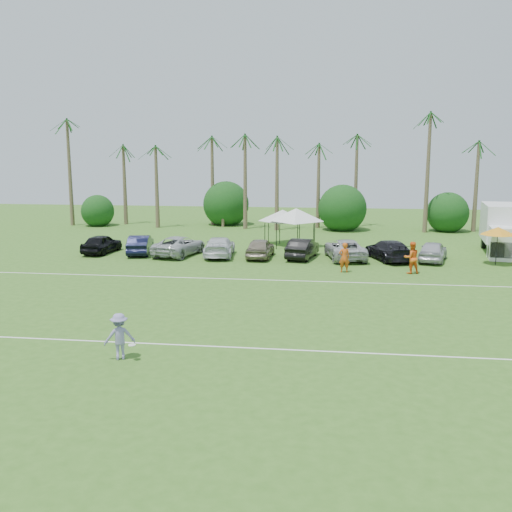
# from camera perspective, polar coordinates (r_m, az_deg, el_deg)

# --- Properties ---
(ground) EXTENTS (120.00, 120.00, 0.00)m
(ground) POSITION_cam_1_polar(r_m,az_deg,el_deg) (20.83, -6.70, -10.73)
(ground) COLOR #36621D
(ground) RESTS_ON ground
(field_lines) EXTENTS (80.00, 12.10, 0.01)m
(field_lines) POSITION_cam_1_polar(r_m,az_deg,el_deg) (28.26, -2.73, -4.99)
(field_lines) COLOR white
(field_lines) RESTS_ON ground
(palm_tree_0) EXTENTS (2.40, 2.40, 8.90)m
(palm_tree_0) POSITION_cam_1_polar(r_m,az_deg,el_deg) (62.87, -18.09, 9.81)
(palm_tree_0) COLOR brown
(palm_tree_0) RESTS_ON ground
(palm_tree_1) EXTENTS (2.40, 2.40, 9.90)m
(palm_tree_1) POSITION_cam_1_polar(r_m,az_deg,el_deg) (60.90, -13.81, 10.84)
(palm_tree_1) COLOR brown
(palm_tree_1) RESTS_ON ground
(palm_tree_2) EXTENTS (2.40, 2.40, 10.90)m
(palm_tree_2) POSITION_cam_1_polar(r_m,az_deg,el_deg) (59.31, -9.24, 11.86)
(palm_tree_2) COLOR brown
(palm_tree_2) RESTS_ON ground
(palm_tree_3) EXTENTS (2.40, 2.40, 11.90)m
(palm_tree_3) POSITION_cam_1_polar(r_m,az_deg,el_deg) (58.33, -5.41, 12.81)
(palm_tree_3) COLOR brown
(palm_tree_3) RESTS_ON ground
(palm_tree_4) EXTENTS (2.40, 2.40, 8.90)m
(palm_tree_4) POSITION_cam_1_polar(r_m,az_deg,el_deg) (57.52, -1.41, 10.31)
(palm_tree_4) COLOR brown
(palm_tree_4) RESTS_ON ground
(palm_tree_5) EXTENTS (2.40, 2.40, 9.90)m
(palm_tree_5) POSITION_cam_1_polar(r_m,az_deg,el_deg) (57.04, 2.63, 11.18)
(palm_tree_5) COLOR brown
(palm_tree_5) RESTS_ON ground
(palm_tree_6) EXTENTS (2.40, 2.40, 10.90)m
(palm_tree_6) POSITION_cam_1_polar(r_m,az_deg,el_deg) (56.86, 6.75, 11.99)
(palm_tree_6) COLOR brown
(palm_tree_6) RESTS_ON ground
(palm_tree_7) EXTENTS (2.40, 2.40, 11.90)m
(palm_tree_7) POSITION_cam_1_polar(r_m,az_deg,el_deg) (56.97, 10.90, 12.73)
(palm_tree_7) COLOR brown
(palm_tree_7) RESTS_ON ground
(palm_tree_8) EXTENTS (2.40, 2.40, 8.90)m
(palm_tree_8) POSITION_cam_1_polar(r_m,az_deg,el_deg) (57.40, 15.87, 9.93)
(palm_tree_8) COLOR brown
(palm_tree_8) RESTS_ON ground
(palm_tree_9) EXTENTS (2.40, 2.40, 9.90)m
(palm_tree_9) POSITION_cam_1_polar(r_m,az_deg,el_deg) (58.33, 20.86, 10.51)
(palm_tree_9) COLOR brown
(palm_tree_9) RESTS_ON ground
(bush_tree_0) EXTENTS (4.00, 4.00, 4.00)m
(bush_tree_0) POSITION_cam_1_polar(r_m,az_deg,el_deg) (62.82, -14.94, 4.78)
(bush_tree_0) COLOR brown
(bush_tree_0) RESTS_ON ground
(bush_tree_1) EXTENTS (4.00, 4.00, 4.00)m
(bush_tree_1) POSITION_cam_1_polar(r_m,az_deg,el_deg) (59.11, -3.16, 4.78)
(bush_tree_1) COLOR brown
(bush_tree_1) RESTS_ON ground
(bush_tree_2) EXTENTS (4.00, 4.00, 4.00)m
(bush_tree_2) POSITION_cam_1_polar(r_m,az_deg,el_deg) (58.11, 8.59, 4.59)
(bush_tree_2) COLOR brown
(bush_tree_2) RESTS_ON ground
(bush_tree_3) EXTENTS (4.00, 4.00, 4.00)m
(bush_tree_3) POSITION_cam_1_polar(r_m,az_deg,el_deg) (59.16, 18.34, 4.28)
(bush_tree_3) COLOR brown
(bush_tree_3) RESTS_ON ground
(sideline_player_a) EXTENTS (0.76, 0.56, 1.90)m
(sideline_player_a) POSITION_cam_1_polar(r_m,az_deg,el_deg) (36.30, 8.82, -0.15)
(sideline_player_a) COLOR #D35217
(sideline_player_a) RESTS_ON ground
(sideline_player_b) EXTENTS (1.15, 1.00, 2.01)m
(sideline_player_b) POSITION_cam_1_polar(r_m,az_deg,el_deg) (36.81, 15.29, -0.16)
(sideline_player_b) COLOR orange
(sideline_player_b) RESTS_ON ground
(box_truck) EXTENTS (3.61, 7.33, 3.62)m
(box_truck) POSITION_cam_1_polar(r_m,az_deg,el_deg) (46.28, 23.55, 2.59)
(box_truck) COLOR white
(box_truck) RESTS_ON ground
(canopy_tent_left) EXTENTS (4.10, 4.10, 3.32)m
(canopy_tent_left) POSITION_cam_1_polar(r_m,az_deg,el_deg) (46.93, 2.69, 4.64)
(canopy_tent_left) COLOR black
(canopy_tent_left) RESTS_ON ground
(canopy_tent_right) EXTENTS (4.46, 4.46, 3.61)m
(canopy_tent_right) POSITION_cam_1_polar(r_m,az_deg,el_deg) (45.60, 4.06, 4.78)
(canopy_tent_right) COLOR black
(canopy_tent_right) RESTS_ON ground
(market_umbrella) EXTENTS (2.31, 2.31, 2.57)m
(market_umbrella) POSITION_cam_1_polar(r_m,az_deg,el_deg) (41.37, 23.04, 2.33)
(market_umbrella) COLOR black
(market_umbrella) RESTS_ON ground
(frisbee_player) EXTENTS (1.28, 1.05, 1.73)m
(frisbee_player) POSITION_cam_1_polar(r_m,az_deg,el_deg) (21.51, -13.49, -7.82)
(frisbee_player) COLOR #8680B6
(frisbee_player) RESTS_ON ground
(parked_car_0) EXTENTS (2.05, 4.32, 1.42)m
(parked_car_0) POSITION_cam_1_polar(r_m,az_deg,el_deg) (44.40, -15.18, 1.20)
(parked_car_0) COLOR black
(parked_car_0) RESTS_ON ground
(parked_car_1) EXTENTS (2.30, 4.53, 1.42)m
(parked_car_1) POSITION_cam_1_polar(r_m,az_deg,el_deg) (43.33, -11.49, 1.14)
(parked_car_1) COLOR black
(parked_car_1) RESTS_ON ground
(parked_car_2) EXTENTS (3.40, 5.51, 1.42)m
(parked_car_2) POSITION_cam_1_polar(r_m,az_deg,el_deg) (42.29, -7.69, 1.03)
(parked_car_2) COLOR #B1B2B4
(parked_car_2) RESTS_ON ground
(parked_car_3) EXTENTS (2.42, 5.07, 1.42)m
(parked_car_3) POSITION_cam_1_polar(r_m,az_deg,el_deg) (41.58, -3.68, 0.94)
(parked_car_3) COLOR silver
(parked_car_3) RESTS_ON ground
(parked_car_4) EXTENTS (1.84, 4.24, 1.42)m
(parked_car_4) POSITION_cam_1_polar(r_m,az_deg,el_deg) (40.93, 0.42, 0.82)
(parked_car_4) COLOR gray
(parked_car_4) RESTS_ON ground
(parked_car_5) EXTENTS (2.31, 4.53, 1.42)m
(parked_car_5) POSITION_cam_1_polar(r_m,az_deg,el_deg) (40.90, 4.67, 0.77)
(parked_car_5) COLOR black
(parked_car_5) RESTS_ON ground
(parked_car_6) EXTENTS (3.24, 5.47, 1.42)m
(parked_car_6) POSITION_cam_1_polar(r_m,az_deg,el_deg) (40.94, 8.90, 0.69)
(parked_car_6) COLOR #B6B6B7
(parked_car_6) RESTS_ON ground
(parked_car_7) EXTENTS (3.43, 5.29, 1.42)m
(parked_car_7) POSITION_cam_1_polar(r_m,az_deg,el_deg) (41.13, 13.10, 0.59)
(parked_car_7) COLOR black
(parked_car_7) RESTS_ON ground
(parked_car_8) EXTENTS (2.75, 4.48, 1.42)m
(parked_car_8) POSITION_cam_1_polar(r_m,az_deg,el_deg) (41.48, 17.26, 0.47)
(parked_car_8) COLOR #B3B2BB
(parked_car_8) RESTS_ON ground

